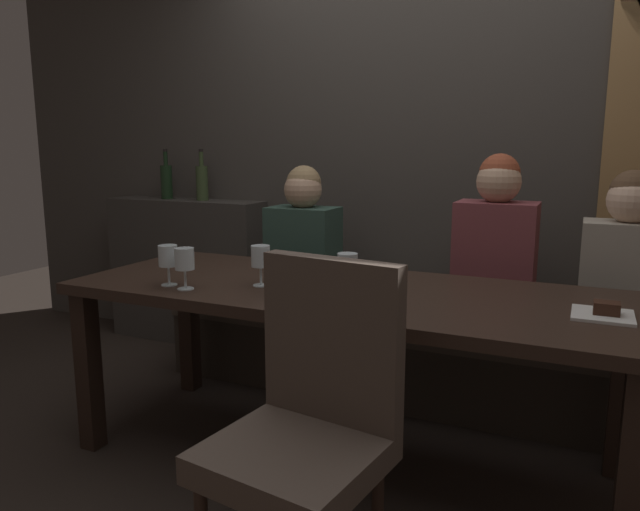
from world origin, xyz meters
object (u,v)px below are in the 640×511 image
(diner_redhead, at_px, (303,240))
(diner_bearded, at_px, (495,247))
(wine_glass_center_front, at_px, (185,261))
(diner_far_end, at_px, (626,263))
(wine_glass_end_left, at_px, (168,258))
(wine_glass_end_right, at_px, (347,266))
(banquette_bench, at_px, (394,355))
(chair_near_side, at_px, (310,412))
(wine_bottle_pale_label, at_px, (202,182))
(espresso_cup, at_px, (293,278))
(wine_glass_far_left, at_px, (261,257))
(dessert_plate, at_px, (604,313))
(dining_table, at_px, (343,309))
(wine_glass_near_left, at_px, (277,265))
(wine_bottle_dark_red, at_px, (167,181))
(wine_glass_far_right, at_px, (324,272))

(diner_redhead, bearing_deg, diner_bearded, -0.75)
(wine_glass_center_front, bearing_deg, diner_far_end, 31.26)
(diner_bearded, relative_size, wine_glass_end_left, 4.94)
(wine_glass_center_front, height_order, wine_glass_end_right, same)
(banquette_bench, distance_m, chair_near_side, 1.47)
(diner_far_end, height_order, wine_bottle_pale_label, wine_bottle_pale_label)
(espresso_cup, bearing_deg, wine_glass_far_left, -145.01)
(wine_glass_far_left, height_order, espresso_cup, wine_glass_far_left)
(diner_bearded, height_order, dessert_plate, diner_bearded)
(wine_glass_end_left, height_order, wine_glass_center_front, same)
(wine_glass_end_right, xyz_separation_m, dessert_plate, (0.86, 0.11, -0.10))
(diner_redhead, distance_m, diner_bearded, 1.00)
(dining_table, bearing_deg, diner_redhead, 126.87)
(wine_glass_center_front, relative_size, dessert_plate, 0.86)
(diner_far_end, relative_size, wine_glass_near_left, 4.55)
(banquette_bench, height_order, chair_near_side, chair_near_side)
(wine_glass_far_left, xyz_separation_m, espresso_cup, (0.11, 0.07, -0.09))
(wine_glass_near_left, distance_m, wine_glass_end_right, 0.26)
(wine_glass_end_left, bearing_deg, wine_bottle_dark_red, 128.80)
(dessert_plate, bearing_deg, wine_glass_center_front, -170.07)
(wine_bottle_pale_label, height_order, dessert_plate, wine_bottle_pale_label)
(wine_bottle_dark_red, relative_size, wine_glass_far_right, 1.99)
(dining_table, xyz_separation_m, wine_glass_far_left, (-0.31, -0.11, 0.20))
(wine_glass_center_front, bearing_deg, wine_glass_near_left, 9.87)
(wine_glass_far_right, bearing_deg, dining_table, 95.46)
(chair_near_side, distance_m, espresso_cup, 0.82)
(wine_glass_near_left, height_order, espresso_cup, wine_glass_near_left)
(wine_glass_center_front, bearing_deg, wine_glass_end_right, 13.85)
(wine_glass_far_left, height_order, wine_glass_end_right, same)
(banquette_bench, relative_size, dessert_plate, 13.16)
(diner_bearded, relative_size, espresso_cup, 6.76)
(wine_glass_near_left, distance_m, wine_glass_far_left, 0.17)
(wine_bottle_dark_red, distance_m, wine_glass_near_left, 1.98)
(espresso_cup, bearing_deg, banquette_bench, 74.41)
(wine_glass_far_left, relative_size, wine_glass_center_front, 1.00)
(banquette_bench, bearing_deg, wine_glass_far_left, -111.03)
(wine_glass_far_left, height_order, wine_glass_center_front, same)
(dining_table, relative_size, wine_bottle_pale_label, 6.75)
(diner_far_end, height_order, wine_glass_end_right, diner_far_end)
(diner_redhead, bearing_deg, wine_glass_far_right, -59.88)
(banquette_bench, xyz_separation_m, diner_far_end, (1.02, -0.03, 0.57))
(wine_bottle_dark_red, distance_m, dessert_plate, 2.85)
(dessert_plate, bearing_deg, espresso_cup, -179.40)
(espresso_cup, bearing_deg, dessert_plate, 0.60)
(chair_near_side, xyz_separation_m, diner_redhead, (-0.71, 1.41, 0.24))
(chair_near_side, bearing_deg, wine_bottle_dark_red, 137.07)
(banquette_bench, distance_m, wine_glass_end_left, 1.32)
(wine_bottle_pale_label, bearing_deg, diner_bearded, -10.90)
(wine_glass_end_left, bearing_deg, chair_near_side, -28.64)
(banquette_bench, relative_size, wine_glass_end_right, 15.24)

